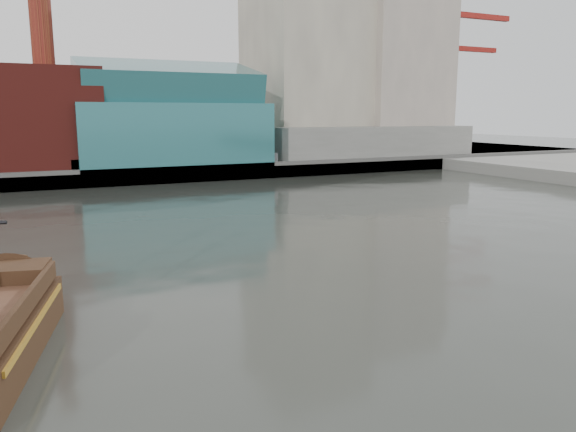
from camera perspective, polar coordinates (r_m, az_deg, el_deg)
ground at (r=26.95m, az=4.45°, el=-12.54°), size 400.00×400.00×0.00m
promenade_far at (r=114.51m, az=-19.29°, el=5.09°), size 220.00×60.00×2.00m
seawall at (r=85.36m, az=-17.03°, el=3.78°), size 220.00×1.00×2.60m
skyline at (r=108.38m, az=-16.74°, el=17.45°), size 149.00×45.00×62.00m
crane_a at (r=138.13m, az=16.24°, el=13.60°), size 22.50×4.00×32.25m
crane_b at (r=151.80m, az=16.39°, el=11.93°), size 19.10×4.00×26.25m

